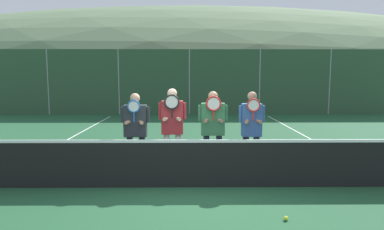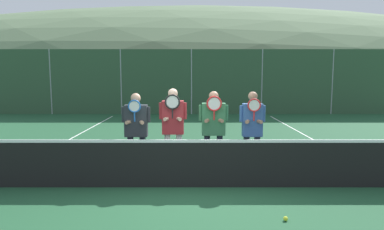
{
  "view_description": "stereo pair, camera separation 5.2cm",
  "coord_description": "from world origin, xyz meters",
  "px_view_note": "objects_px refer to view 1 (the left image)",
  "views": [
    {
      "loc": [
        -0.02,
        -6.38,
        2.19
      ],
      "look_at": [
        0.04,
        1.01,
        1.28
      ],
      "focal_mm": 32.0,
      "sensor_mm": 36.0,
      "label": 1
    },
    {
      "loc": [
        0.03,
        -6.38,
        2.19
      ],
      "look_at": [
        0.04,
        1.01,
        1.28
      ],
      "focal_mm": 32.0,
      "sensor_mm": 36.0,
      "label": 2
    }
  ],
  "objects_px": {
    "player_center_left": "(172,124)",
    "car_far_left": "(94,94)",
    "player_center_right": "(213,125)",
    "car_right_of_center": "(346,95)",
    "car_left_of_center": "(177,93)",
    "tennis_ball_on_court": "(286,218)",
    "player_rightmost": "(252,128)",
    "car_center": "(261,94)",
    "player_leftmost": "(135,127)"
  },
  "relations": [
    {
      "from": "player_leftmost",
      "to": "car_left_of_center",
      "type": "height_order",
      "value": "car_left_of_center"
    },
    {
      "from": "car_center",
      "to": "tennis_ball_on_court",
      "type": "relative_size",
      "value": 67.91
    },
    {
      "from": "tennis_ball_on_court",
      "to": "car_far_left",
      "type": "bearing_deg",
      "value": 114.35
    },
    {
      "from": "car_right_of_center",
      "to": "tennis_ball_on_court",
      "type": "height_order",
      "value": "car_right_of_center"
    },
    {
      "from": "player_center_left",
      "to": "car_far_left",
      "type": "relative_size",
      "value": 0.42
    },
    {
      "from": "player_center_left",
      "to": "car_right_of_center",
      "type": "height_order",
      "value": "player_center_left"
    },
    {
      "from": "car_far_left",
      "to": "car_center",
      "type": "height_order",
      "value": "car_far_left"
    },
    {
      "from": "tennis_ball_on_court",
      "to": "car_center",
      "type": "bearing_deg",
      "value": 79.55
    },
    {
      "from": "car_far_left",
      "to": "car_left_of_center",
      "type": "distance_m",
      "value": 5.12
    },
    {
      "from": "player_center_left",
      "to": "car_center",
      "type": "relative_size",
      "value": 0.4
    },
    {
      "from": "car_left_of_center",
      "to": "car_center",
      "type": "distance_m",
      "value": 5.2
    },
    {
      "from": "player_center_left",
      "to": "car_right_of_center",
      "type": "xyz_separation_m",
      "value": [
        10.02,
        13.65,
        -0.21
      ]
    },
    {
      "from": "car_left_of_center",
      "to": "tennis_ball_on_court",
      "type": "xyz_separation_m",
      "value": [
        2.18,
        -16.53,
        -0.92
      ]
    },
    {
      "from": "player_leftmost",
      "to": "player_rightmost",
      "type": "bearing_deg",
      "value": -1.66
    },
    {
      "from": "player_center_right",
      "to": "player_center_left",
      "type": "bearing_deg",
      "value": -179.12
    },
    {
      "from": "player_rightmost",
      "to": "player_leftmost",
      "type": "bearing_deg",
      "value": 178.34
    },
    {
      "from": "car_far_left",
      "to": "car_left_of_center",
      "type": "bearing_deg",
      "value": 5.0
    },
    {
      "from": "car_left_of_center",
      "to": "car_center",
      "type": "bearing_deg",
      "value": -1.6
    },
    {
      "from": "player_leftmost",
      "to": "car_center",
      "type": "height_order",
      "value": "car_center"
    },
    {
      "from": "car_far_left",
      "to": "car_center",
      "type": "bearing_deg",
      "value": 1.68
    },
    {
      "from": "car_far_left",
      "to": "tennis_ball_on_court",
      "type": "relative_size",
      "value": 65.15
    },
    {
      "from": "car_right_of_center",
      "to": "player_center_left",
      "type": "bearing_deg",
      "value": -126.27
    },
    {
      "from": "player_leftmost",
      "to": "car_left_of_center",
      "type": "distance_m",
      "value": 14.22
    },
    {
      "from": "player_rightmost",
      "to": "car_center",
      "type": "distance_m",
      "value": 14.49
    },
    {
      "from": "player_center_left",
      "to": "player_rightmost",
      "type": "xyz_separation_m",
      "value": [
        1.68,
        -0.12,
        -0.05
      ]
    },
    {
      "from": "player_center_right",
      "to": "tennis_ball_on_court",
      "type": "distance_m",
      "value": 2.76
    },
    {
      "from": "player_leftmost",
      "to": "tennis_ball_on_court",
      "type": "bearing_deg",
      "value": -41.82
    },
    {
      "from": "car_center",
      "to": "player_leftmost",
      "type": "bearing_deg",
      "value": -111.73
    },
    {
      "from": "player_center_right",
      "to": "car_center",
      "type": "relative_size",
      "value": 0.39
    },
    {
      "from": "car_right_of_center",
      "to": "player_leftmost",
      "type": "bearing_deg",
      "value": -128.24
    },
    {
      "from": "tennis_ball_on_court",
      "to": "car_left_of_center",
      "type": "bearing_deg",
      "value": 97.5
    },
    {
      "from": "car_center",
      "to": "tennis_ball_on_court",
      "type": "height_order",
      "value": "car_center"
    },
    {
      "from": "car_right_of_center",
      "to": "car_left_of_center",
      "type": "bearing_deg",
      "value": 177.19
    },
    {
      "from": "player_center_right",
      "to": "player_leftmost",
      "type": "bearing_deg",
      "value": -177.75
    },
    {
      "from": "player_leftmost",
      "to": "tennis_ball_on_court",
      "type": "height_order",
      "value": "player_leftmost"
    },
    {
      "from": "tennis_ball_on_court",
      "to": "player_center_left",
      "type": "bearing_deg",
      "value": 127.34
    },
    {
      "from": "car_left_of_center",
      "to": "car_right_of_center",
      "type": "height_order",
      "value": "car_left_of_center"
    },
    {
      "from": "car_right_of_center",
      "to": "car_far_left",
      "type": "bearing_deg",
      "value": 179.76
    },
    {
      "from": "player_center_left",
      "to": "player_center_right",
      "type": "distance_m",
      "value": 0.87
    },
    {
      "from": "car_left_of_center",
      "to": "car_right_of_center",
      "type": "xyz_separation_m",
      "value": [
        10.39,
        -0.51,
        -0.06
      ]
    },
    {
      "from": "player_center_left",
      "to": "player_center_right",
      "type": "bearing_deg",
      "value": 0.88
    },
    {
      "from": "car_right_of_center",
      "to": "player_center_right",
      "type": "bearing_deg",
      "value": -123.85
    },
    {
      "from": "player_rightmost",
      "to": "car_center",
      "type": "relative_size",
      "value": 0.39
    },
    {
      "from": "player_leftmost",
      "to": "car_right_of_center",
      "type": "relative_size",
      "value": 0.38
    },
    {
      "from": "tennis_ball_on_court",
      "to": "player_rightmost",
      "type": "bearing_deg",
      "value": 93.25
    },
    {
      "from": "car_left_of_center",
      "to": "player_center_left",
      "type": "bearing_deg",
      "value": -88.5
    },
    {
      "from": "car_left_of_center",
      "to": "tennis_ball_on_court",
      "type": "relative_size",
      "value": 69.55
    },
    {
      "from": "car_left_of_center",
      "to": "tennis_ball_on_court",
      "type": "height_order",
      "value": "car_left_of_center"
    },
    {
      "from": "player_center_left",
      "to": "car_far_left",
      "type": "bearing_deg",
      "value": 111.75
    },
    {
      "from": "car_left_of_center",
      "to": "player_rightmost",
      "type": "bearing_deg",
      "value": -81.84
    }
  ]
}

